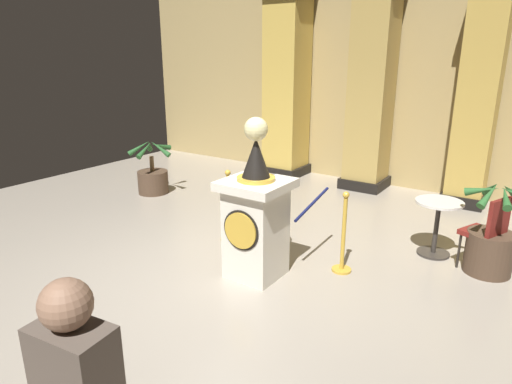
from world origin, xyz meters
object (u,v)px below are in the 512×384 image
at_px(pedestal_clock, 256,217).
at_px(potted_palm_left, 153,177).
at_px(stanchion_near, 343,244).
at_px(stanchion_far, 229,216).
at_px(cafe_chair_red, 489,228).
at_px(potted_palm_right, 490,245).
at_px(cafe_table, 437,221).

height_order(pedestal_clock, potted_palm_left, pedestal_clock).
bearing_deg(stanchion_near, stanchion_far, -179.17).
bearing_deg(cafe_chair_red, potted_palm_right, 15.28).
distance_m(stanchion_far, cafe_chair_red, 3.31).
distance_m(pedestal_clock, cafe_chair_red, 2.78).
height_order(potted_palm_right, cafe_table, potted_palm_right).
distance_m(pedestal_clock, potted_palm_left, 3.88).
xyz_separation_m(cafe_table, cafe_chair_red, (0.62, -0.18, 0.10)).
xyz_separation_m(stanchion_near, cafe_chair_red, (1.43, 0.95, 0.22)).
bearing_deg(stanchion_near, potted_palm_left, 167.38).
bearing_deg(cafe_chair_red, stanchion_far, -162.80).
height_order(potted_palm_left, cafe_chair_red, potted_palm_left).
xyz_separation_m(pedestal_clock, potted_palm_left, (-3.49, 1.64, -0.44)).
bearing_deg(potted_palm_left, stanchion_far, -20.95).
xyz_separation_m(stanchion_far, cafe_chair_red, (3.16, 0.98, 0.21)).
relative_size(stanchion_near, cafe_table, 1.37).
relative_size(stanchion_far, cafe_chair_red, 1.08).
xyz_separation_m(pedestal_clock, cafe_table, (1.63, 1.80, -0.27)).
bearing_deg(stanchion_far, pedestal_clock, -35.57).
bearing_deg(cafe_chair_red, pedestal_clock, -144.16).
distance_m(stanchion_far, potted_palm_left, 2.77).
bearing_deg(potted_palm_right, potted_palm_left, 179.99).
bearing_deg(cafe_table, cafe_chair_red, -16.19).
bearing_deg(potted_palm_right, pedestal_clock, -144.46).
xyz_separation_m(potted_palm_right, cafe_chair_red, (-0.04, -0.01, 0.21)).
relative_size(pedestal_clock, cafe_chair_red, 1.98).
height_order(stanchion_far, cafe_chair_red, stanchion_far).
height_order(pedestal_clock, stanchion_far, pedestal_clock).
bearing_deg(stanchion_near, cafe_chair_red, 33.60).
relative_size(cafe_table, cafe_chair_red, 0.78).
relative_size(pedestal_clock, stanchion_far, 1.83).
relative_size(stanchion_near, potted_palm_right, 0.86).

